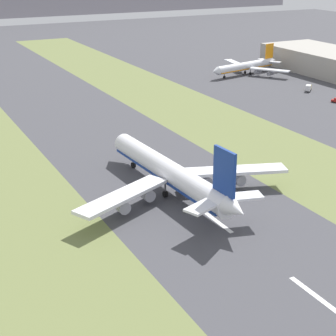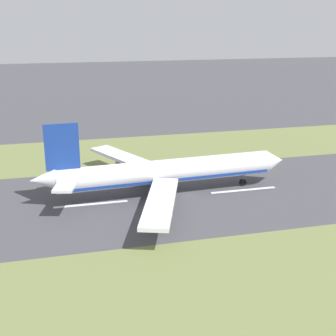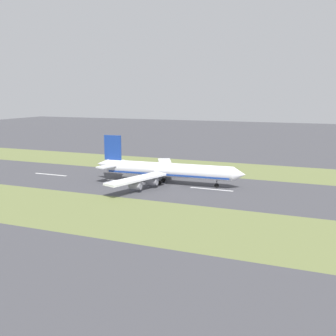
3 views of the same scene
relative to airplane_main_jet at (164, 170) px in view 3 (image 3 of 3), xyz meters
The scene contains 7 objects.
ground_plane 9.07m from the airplane_main_jet, 71.24° to the left, with size 800.00×800.00×0.00m, color #424247.
grass_median_west 43.71m from the airplane_main_jet, behind, with size 40.00×600.00×0.01m, color olive.
grass_median_east 47.99m from the airplane_main_jet, ahead, with size 40.00×600.00×0.01m, color olive.
centreline_dash_near 58.45m from the airplane_main_jet, 87.85° to the right, with size 1.20×18.00×0.01m, color silver.
centreline_dash_mid 19.20m from the airplane_main_jet, 83.13° to the right, with size 1.20×18.00×0.01m, color silver.
centreline_dash_far 22.82m from the airplane_main_jet, 84.31° to the left, with size 1.20×18.00×0.01m, color silver.
airplane_main_jet is the anchor object (origin of this frame).
Camera 3 is at (151.12, 56.67, 38.24)m, focal length 42.00 mm.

